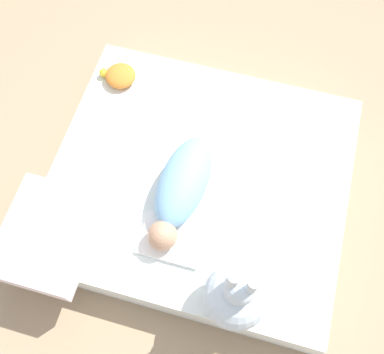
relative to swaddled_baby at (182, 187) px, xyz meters
The scene contains 7 objects.
ground_plane 0.27m from the swaddled_baby, 113.96° to the right, with size 12.00×12.00×0.00m, color #9E8466.
bed_mattress 0.20m from the swaddled_baby, 113.96° to the right, with size 1.16×1.04×0.17m.
burp_cloth 0.20m from the swaddled_baby, 94.35° to the left, with size 0.23×0.17×0.02m.
swaddled_baby is the anchor object (origin of this frame).
pillow 0.51m from the swaddled_baby, 36.10° to the left, with size 0.31×0.39×0.10m.
bunny_plush 0.45m from the swaddled_baby, 129.61° to the left, with size 0.22×0.22×0.37m.
turtle_plush 0.61m from the swaddled_baby, 47.70° to the right, with size 0.16×0.13×0.06m.
Camera 1 is at (-0.17, 0.72, 1.78)m, focal length 42.00 mm.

